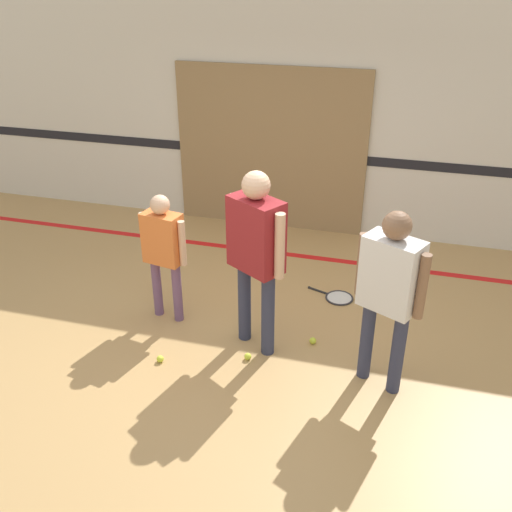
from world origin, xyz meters
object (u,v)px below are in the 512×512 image
person_student_right (390,283)px  racket_spare_on_floor (338,297)px  person_instructor (256,244)px  tennis_ball_stray_right (313,341)px  tennis_ball_near_instructor (248,356)px  tennis_ball_stray_left (160,359)px  tennis_ball_by_spare_racket (368,288)px  person_student_left (163,245)px

person_student_right → racket_spare_on_floor: person_student_right is taller
person_instructor → tennis_ball_stray_right: 1.19m
tennis_ball_near_instructor → tennis_ball_stray_left: bearing=-162.0°
person_instructor → tennis_ball_by_spare_racket: size_ratio=26.71×
person_student_left → tennis_ball_stray_left: 1.11m
person_instructor → person_student_right: 1.21m
tennis_ball_by_spare_racket → tennis_ball_stray_right: 1.22m
person_student_left → tennis_ball_by_spare_racket: bearing=39.6°
tennis_ball_stray_right → person_student_left: bearing=177.4°
person_student_left → racket_spare_on_floor: size_ratio=2.36×
tennis_ball_stray_left → tennis_ball_stray_right: bearing=26.5°
racket_spare_on_floor → tennis_ball_by_spare_racket: (0.31, 0.25, 0.02)m
person_student_left → tennis_ball_near_instructor: 1.36m
tennis_ball_by_spare_racket → person_student_left: bearing=-151.2°
person_instructor → tennis_ball_by_spare_racket: bearing=85.4°
tennis_ball_stray_left → racket_spare_on_floor: bearing=47.3°
person_instructor → person_student_left: bearing=-161.5°
person_student_right → tennis_ball_by_spare_racket: bearing=-55.5°
tennis_ball_stray_right → racket_spare_on_floor: bearing=82.7°
racket_spare_on_floor → person_student_left: bearing=45.9°
tennis_ball_by_spare_racket → tennis_ball_stray_left: same height
person_student_right → racket_spare_on_floor: bearing=-41.5°
tennis_ball_by_spare_racket → tennis_ball_stray_left: bearing=-134.0°
tennis_ball_by_spare_racket → tennis_ball_stray_left: size_ratio=1.00×
tennis_ball_near_instructor → tennis_ball_by_spare_racket: (0.96, 1.55, 0.00)m
person_student_right → tennis_ball_near_instructor: 1.54m
tennis_ball_near_instructor → tennis_ball_stray_right: size_ratio=1.00×
person_instructor → racket_spare_on_floor: (0.64, 1.06, -1.08)m
person_student_right → racket_spare_on_floor: size_ratio=2.86×
tennis_ball_stray_right → person_instructor: bearing=-163.2°
tennis_ball_near_instructor → tennis_ball_stray_right: bearing=36.8°
racket_spare_on_floor → tennis_ball_stray_right: (-0.12, -0.90, 0.02)m
person_instructor → tennis_ball_near_instructor: (-0.01, -0.24, -1.06)m
tennis_ball_near_instructor → tennis_ball_stray_left: same height
tennis_ball_near_instructor → tennis_ball_stray_left: size_ratio=1.00×
tennis_ball_near_instructor → person_student_left: bearing=154.4°
person_student_right → tennis_ball_stray_right: bearing=-5.9°
tennis_ball_near_instructor → tennis_ball_stray_right: same height
person_student_left → person_student_right: (2.19, -0.48, 0.17)m
person_instructor → tennis_ball_near_instructor: bearing=-61.4°
person_instructor → person_student_left: person_instructor is taller
person_instructor → person_student_left: (-1.00, 0.23, -0.25)m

